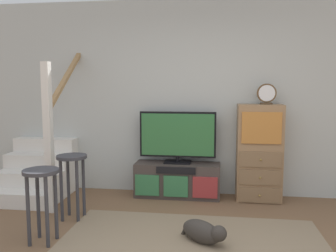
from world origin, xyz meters
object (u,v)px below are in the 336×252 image
(bar_stool_near, at_px, (42,189))
(dog, at_px, (204,232))
(media_console, at_px, (177,180))
(side_cabinet, at_px, (259,153))
(desk_clock, at_px, (267,94))
(bar_stool_far, at_px, (72,172))
(television, at_px, (178,136))

(bar_stool_near, bearing_deg, dog, 6.85)
(media_console, xyz_separation_m, side_cabinet, (1.09, 0.01, 0.41))
(desk_clock, relative_size, dog, 0.56)
(media_console, relative_size, dog, 2.41)
(side_cabinet, relative_size, bar_stool_far, 1.73)
(bar_stool_near, bearing_deg, desk_clock, 34.48)
(desk_clock, xyz_separation_m, bar_stool_far, (-2.25, -0.95, -0.87))
(side_cabinet, bearing_deg, dog, -115.65)
(media_console, bearing_deg, bar_stool_near, -125.79)
(side_cabinet, distance_m, desk_clock, 0.78)
(side_cabinet, distance_m, dog, 1.64)
(media_console, xyz_separation_m, bar_stool_far, (-1.10, -0.96, 0.31))
(bar_stool_far, bearing_deg, side_cabinet, 23.94)
(media_console, bearing_deg, television, 90.00)
(media_console, relative_size, bar_stool_far, 1.56)
(media_console, distance_m, television, 0.61)
(media_console, height_order, television, television)
(side_cabinet, xyz_separation_m, bar_stool_near, (-2.23, -1.59, -0.10))
(bar_stool_near, xyz_separation_m, dog, (1.55, 0.19, -0.42))
(media_console, bearing_deg, bar_stool_far, -138.83)
(dog, bearing_deg, desk_clock, 61.84)
(television, bearing_deg, dog, -73.84)
(television, distance_m, side_cabinet, 1.10)
(bar_stool_far, bearing_deg, television, 41.87)
(television, distance_m, bar_stool_far, 1.50)
(television, relative_size, side_cabinet, 0.81)
(media_console, height_order, bar_stool_far, bar_stool_far)
(side_cabinet, bearing_deg, television, 179.28)
(bar_stool_near, relative_size, bar_stool_far, 0.98)
(desk_clock, relative_size, bar_stool_far, 0.36)
(television, bearing_deg, desk_clock, -1.42)
(desk_clock, height_order, dog, desk_clock)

